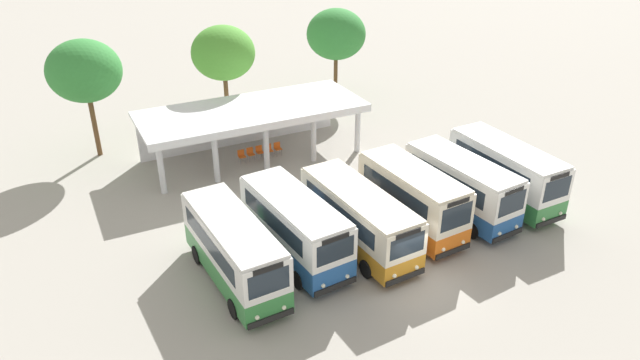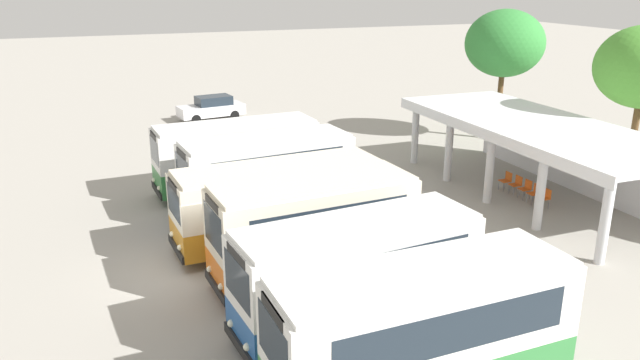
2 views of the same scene
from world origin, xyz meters
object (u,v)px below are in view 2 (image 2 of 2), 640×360
(waiting_chair_end_by_column, at_px, (506,179))
(waiting_chair_fifth_seat, at_px, (545,197))
(city_bus_far_end_green, at_px, (421,329))
(parked_car_flank, at_px, (212,108))
(waiting_chair_second_from_end, at_px, (516,183))
(waiting_chair_fourth_seat, at_px, (535,192))
(waiting_chair_middle_seat, at_px, (526,187))
(city_bus_fifth_blue, at_px, (357,272))
(city_bus_second_in_row, at_px, (267,172))
(city_bus_middle_cream, at_px, (279,201))
(city_bus_nearest_orange, at_px, (236,153))
(city_bus_fourth_amber, at_px, (313,227))

(waiting_chair_end_by_column, distance_m, waiting_chair_fifth_seat, 2.54)
(city_bus_far_end_green, bearing_deg, parked_car_flank, 177.09)
(waiting_chair_second_from_end, bearing_deg, waiting_chair_fourth_seat, -0.51)
(waiting_chair_end_by_column, bearing_deg, waiting_chair_fourth_seat, 1.80)
(waiting_chair_middle_seat, distance_m, waiting_chair_fourth_seat, 0.63)
(city_bus_fifth_blue, distance_m, city_bus_far_end_green, 3.21)
(city_bus_second_in_row, height_order, city_bus_fifth_blue, city_bus_fifth_blue)
(parked_car_flank, height_order, waiting_chair_middle_seat, parked_car_flank)
(city_bus_middle_cream, height_order, parked_car_flank, city_bus_middle_cream)
(city_bus_nearest_orange, xyz_separation_m, parked_car_flank, (-15.10, 1.94, -0.95))
(city_bus_second_in_row, relative_size, waiting_chair_second_from_end, 8.45)
(city_bus_fourth_amber, distance_m, waiting_chair_fourth_seat, 12.06)
(city_bus_middle_cream, xyz_separation_m, waiting_chair_fifth_seat, (0.57, 11.66, -1.18))
(waiting_chair_second_from_end, height_order, waiting_chair_middle_seat, same)
(parked_car_flank, height_order, waiting_chair_fourth_seat, parked_car_flank)
(city_bus_fifth_blue, bearing_deg, waiting_chair_fifth_seat, 116.97)
(city_bus_middle_cream, relative_size, parked_car_flank, 1.68)
(city_bus_fifth_blue, bearing_deg, parked_car_flank, 176.42)
(waiting_chair_second_from_end, xyz_separation_m, waiting_chair_fifth_seat, (1.90, -0.01, 0.00))
(city_bus_nearest_orange, distance_m, city_bus_middle_cream, 6.41)
(city_bus_nearest_orange, relative_size, city_bus_middle_cream, 0.96)
(city_bus_fifth_blue, bearing_deg, city_bus_middle_cream, -178.29)
(city_bus_middle_cream, distance_m, city_bus_far_end_green, 9.62)
(city_bus_far_end_green, bearing_deg, city_bus_nearest_orange, -178.71)
(waiting_chair_end_by_column, bearing_deg, city_bus_nearest_orange, -110.97)
(city_bus_far_end_green, bearing_deg, waiting_chair_second_from_end, 134.03)
(city_bus_fifth_blue, bearing_deg, waiting_chair_second_from_end, 123.98)
(city_bus_nearest_orange, bearing_deg, city_bus_middle_cream, 0.04)
(city_bus_nearest_orange, relative_size, waiting_chair_fourth_seat, 8.74)
(city_bus_fifth_blue, bearing_deg, waiting_chair_middle_seat, 121.69)
(city_bus_middle_cream, bearing_deg, city_bus_far_end_green, 2.12)
(city_bus_fourth_amber, relative_size, waiting_chair_second_from_end, 7.84)
(waiting_chair_middle_seat, bearing_deg, waiting_chair_fifth_seat, -1.64)
(waiting_chair_middle_seat, height_order, waiting_chair_fourth_seat, same)
(city_bus_second_in_row, distance_m, waiting_chair_end_by_column, 11.25)
(city_bus_second_in_row, bearing_deg, waiting_chair_end_by_column, 83.61)
(city_bus_fifth_blue, relative_size, waiting_chair_fourth_seat, 8.24)
(city_bus_far_end_green, relative_size, waiting_chair_fourth_seat, 8.47)
(city_bus_fourth_amber, xyz_separation_m, waiting_chair_end_by_column, (-5.17, 11.47, -1.36))
(city_bus_nearest_orange, xyz_separation_m, city_bus_middle_cream, (6.41, 0.00, -0.08))
(city_bus_middle_cream, relative_size, waiting_chair_middle_seat, 9.10)
(parked_car_flank, distance_m, waiting_chair_fourth_seat, 23.56)
(city_bus_middle_cream, bearing_deg, waiting_chair_second_from_end, 96.49)
(waiting_chair_fourth_seat, relative_size, waiting_chair_fifth_seat, 1.00)
(city_bus_fourth_amber, distance_m, city_bus_far_end_green, 6.41)
(waiting_chair_fourth_seat, xyz_separation_m, waiting_chair_fifth_seat, (0.63, -0.00, 0.00))
(parked_car_flank, xyz_separation_m, waiting_chair_fifth_seat, (22.09, 9.72, -0.31))
(city_bus_fifth_blue, distance_m, waiting_chair_middle_seat, 13.58)
(city_bus_middle_cream, bearing_deg, waiting_chair_middle_seat, 93.39)
(city_bus_nearest_orange, distance_m, waiting_chair_fifth_seat, 13.66)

